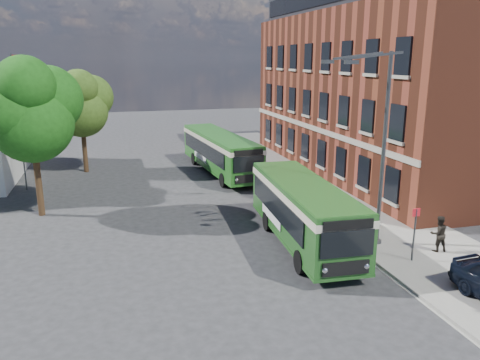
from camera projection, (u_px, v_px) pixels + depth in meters
name	position (u px, v px, depth m)	size (l,w,h in m)	color
ground	(260.00, 241.00, 22.92)	(120.00, 120.00, 0.00)	#29292C
pavement	(321.00, 187.00, 32.17)	(6.00, 48.00, 0.15)	gray
kerb_line	(280.00, 192.00, 31.40)	(0.12, 48.00, 0.01)	beige
brick_office	(386.00, 81.00, 35.95)	(12.10, 26.00, 14.20)	brown
flagpole	(19.00, 117.00, 30.59)	(0.95, 0.10, 9.00)	#3C3E41
street_lamp	(377.00, 148.00, 21.09)	(2.96, 2.38, 9.00)	#3C3E41
bus_stop_sign	(414.00, 231.00, 20.07)	(0.35, 0.08, 2.52)	#3C3E41
bus_front	(303.00, 207.00, 22.20)	(3.13, 10.06, 3.02)	#21551D
bus_rear	(220.00, 149.00, 36.31)	(3.67, 12.54, 3.02)	#23631E
pedestrian_a	(373.00, 233.00, 21.42)	(0.58, 0.38, 1.60)	black
pedestrian_b	(439.00, 234.00, 21.20)	(0.82, 0.63, 1.68)	black
tree_left	(32.00, 109.00, 25.19)	(5.26, 5.00, 8.88)	#332112
tree_right	(82.00, 103.00, 35.51)	(4.70, 4.47, 7.93)	#332112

